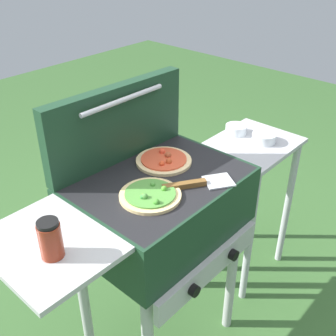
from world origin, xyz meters
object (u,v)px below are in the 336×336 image
Objects in this scene: pizza_veggie at (150,195)px; sauce_jar at (50,239)px; topping_bowl_far at (264,138)px; topping_bowl_near at (236,130)px; prep_table at (248,182)px; pizza_pepperoni at (164,160)px; grill at (158,211)px; spatula at (199,183)px.

sauce_jar is at bearing 179.27° from pizza_veggie.
sauce_jar is 1.21m from topping_bowl_far.
pizza_veggie is 2.03× the size of topping_bowl_near.
topping_bowl_far is at bearing -85.28° from topping_bowl_near.
sauce_jar reaches higher than topping_bowl_far.
topping_bowl_near reaches higher than prep_table.
pizza_veggie is at bearing -167.40° from topping_bowl_near.
grill is at bearing -148.40° from pizza_pepperoni.
spatula is (0.56, -0.08, -0.05)m from sauce_jar.
grill is 4.41× the size of pizza_pepperoni.
spatula is at bearing -24.42° from pizza_veggie.
sauce_jar is at bearing -177.17° from prep_table.
pizza_veggie is 0.24m from pizza_pepperoni.
topping_bowl_near is (1.18, 0.17, -0.15)m from sauce_jar.
grill is 3.85× the size of spatula.
sauce_jar is at bearing -168.52° from pizza_pepperoni.
pizza_pepperoni is 2.07× the size of topping_bowl_near.
grill is 0.70m from prep_table.
pizza_pepperoni is (0.21, 0.13, 0.00)m from pizza_veggie.
spatula reaches higher than topping_bowl_near.
pizza_veggie is at bearing -175.38° from prep_table.
pizza_pepperoni is 0.60m from topping_bowl_near.
topping_bowl_near is 0.91× the size of topping_bowl_far.
spatula reaches higher than prep_table.
sauce_jar reaches higher than prep_table.
pizza_pepperoni is 0.61m from sauce_jar.
spatula is at bearing -100.42° from pizza_pepperoni.
pizza_veggie is 0.86× the size of spatula.
pizza_pepperoni is 0.67m from prep_table.
pizza_pepperoni is 0.28× the size of prep_table.
pizza_pepperoni is at bearing 11.48° from sauce_jar.
spatula is at bearing -61.37° from grill.
sauce_jar is 1.23m from prep_table.
pizza_veggie is at bearing 155.58° from spatula.
topping_bowl_far is (0.60, -0.10, -0.10)m from pizza_pepperoni.
topping_bowl_near and topping_bowl_far have the same top height.
spatula is (0.17, -0.08, -0.00)m from pizza_veggie.
pizza_pepperoni is at bearing 31.60° from grill.
pizza_pepperoni is 0.21m from spatula.
pizza_veggie is 1.85× the size of topping_bowl_far.
grill is 0.19m from pizza_veggie.
topping_bowl_near is at bearing 9.72° from grill.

